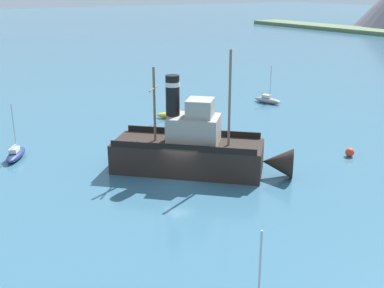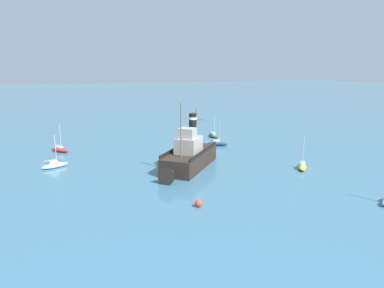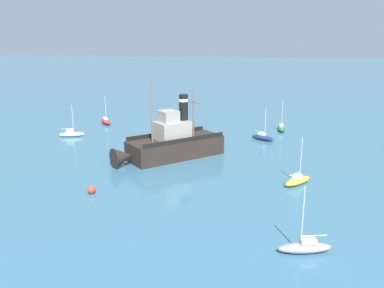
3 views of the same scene
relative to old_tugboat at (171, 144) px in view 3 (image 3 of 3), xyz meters
name	(u,v)px [view 3 (image 3 of 3)]	position (x,y,z in m)	size (l,w,h in m)	color
ground_plane	(169,153)	(0.86, -1.98, -1.83)	(600.00, 600.00, 0.00)	#38667F
old_tugboat	(171,144)	(0.00, 0.00, 0.00)	(12.42, 12.71, 9.90)	#2D231E
sailboat_yellow	(298,180)	(-14.98, 6.78, -1.40)	(3.25, 3.64, 4.90)	gold
sailboat_navy	(263,137)	(-10.86, -11.61, -1.40)	(3.80, 2.95, 4.90)	navy
sailboat_green	(281,128)	(-13.58, -18.68, -1.40)	(1.32, 3.86, 4.90)	#286B3D
sailboat_red	(106,121)	(16.54, -18.12, -1.40)	(3.30, 3.61, 4.90)	#B22823
sailboat_white	(72,134)	(17.75, -8.02, -1.40)	(3.94, 2.41, 4.90)	white
sailboat_grey	(305,247)	(-14.83, 20.78, -1.40)	(3.96, 2.09, 4.90)	gray
mooring_buoy	(92,190)	(4.51, 13.38, -1.44)	(0.78, 0.78, 0.78)	red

